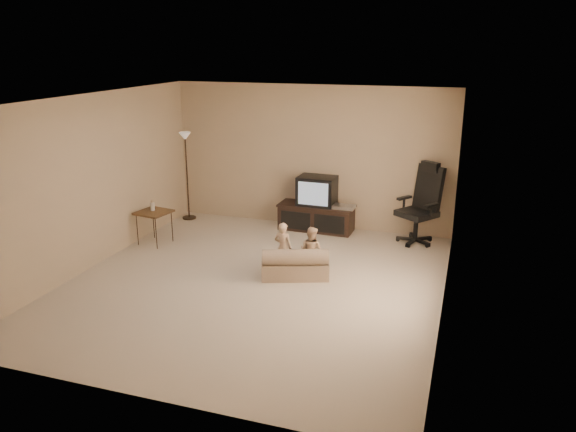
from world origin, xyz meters
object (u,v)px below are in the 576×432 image
Objects in this scene: child_sofa at (295,265)px; office_chair at (420,214)px; tv_stand at (317,208)px; toddler_left at (283,248)px; side_table at (154,212)px; floor_lamp at (186,156)px; toddler_right at (311,251)px.

office_chair is at bearing 33.69° from child_sofa.
tv_stand is 1.79× the size of toddler_left.
tv_stand is 2.78m from side_table.
floor_lamp reaches higher than office_chair.
toddler_right is at bearing -162.31° from toddler_left.
toddler_left is at bearing -37.30° from floor_lamp.
toddler_left is at bearing 136.59° from child_sofa.
toddler_right is (0.19, 0.14, 0.17)m from child_sofa.
tv_stand reaches higher than child_sofa.
side_table is (-2.35, -1.49, 0.13)m from tv_stand.
office_chair is 4.30m from floor_lamp.
child_sofa is 0.30m from toddler_right.
floor_lamp reaches higher than side_table.
side_table is (-4.13, -1.42, 0.05)m from office_chair.
floor_lamp reaches higher than toddler_left.
office_chair is at bearing 18.94° from side_table.
side_table is 0.45× the size of floor_lamp.
tv_stand is at bearing 2.24° from floor_lamp.
floor_lamp is (-2.46, -0.10, 0.79)m from tv_stand.
toddler_right reaches higher than child_sofa.
floor_lamp is 2.26× the size of toddler_right.
toddler_left is at bearing -86.62° from tv_stand.
office_chair is 4.36m from side_table.
tv_stand is 2.59m from floor_lamp.
tv_stand is 1.84× the size of side_table.
child_sofa is (2.73, -2.01, -1.00)m from floor_lamp.
floor_lamp is 3.53m from child_sofa.
child_sofa is at bearing -13.32° from side_table.
side_table is at bearing 4.59° from toddler_right.
office_chair reaches higher than tv_stand.
side_table is at bearing -85.39° from floor_lamp.
tv_stand is 2.02m from toddler_left.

